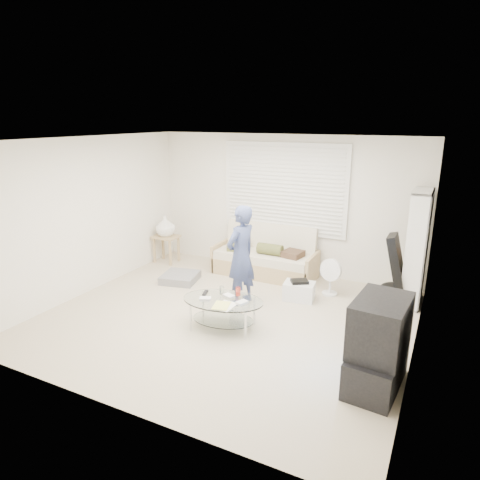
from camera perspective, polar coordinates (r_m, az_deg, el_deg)
The scene contains 13 objects.
ground at distance 6.27m, azimuth -1.85°, elevation -10.26°, with size 5.00×5.00×0.00m, color #B4A88C.
room_shell at distance 6.15m, azimuth 0.13°, elevation 5.29°, with size 5.02×4.52×2.51m.
window_blinds at distance 7.72m, azimuth 5.84°, elevation 6.83°, with size 2.32×0.08×1.62m.
futon_sofa at distance 7.79m, azimuth 3.40°, elevation -2.52°, with size 1.86×0.75×0.91m.
grey_floor_pillow at distance 7.61m, azimuth -7.99°, elevation -4.97°, with size 0.59×0.59×0.13m, color slate.
side_table at distance 8.46m, azimuth -9.91°, elevation 1.59°, with size 0.47×0.38×0.94m.
bookshelf at distance 6.96m, azimuth 22.45°, elevation -1.03°, with size 0.28×0.74×1.76m.
guitar_case at distance 6.88m, azimuth 20.14°, elevation -4.43°, with size 0.43×0.41×1.09m.
floor_fan at distance 7.04m, azimuth 12.00°, elevation -4.39°, with size 0.38×0.25×0.62m.
storage_bin at distance 6.84m, azimuth 7.89°, elevation -6.70°, with size 0.51×0.39×0.33m.
tv_unit at distance 4.83m, azimuth 17.93°, elevation -13.14°, with size 0.57×0.96×1.00m.
coffee_table at distance 5.85m, azimuth -2.24°, elevation -8.66°, with size 1.21×0.88×0.53m.
standing_person at distance 6.44m, azimuth 0.12°, elevation -2.10°, with size 0.56×0.37×1.55m, color navy.
Camera 1 is at (2.68, -4.94, 2.78)m, focal length 32.00 mm.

